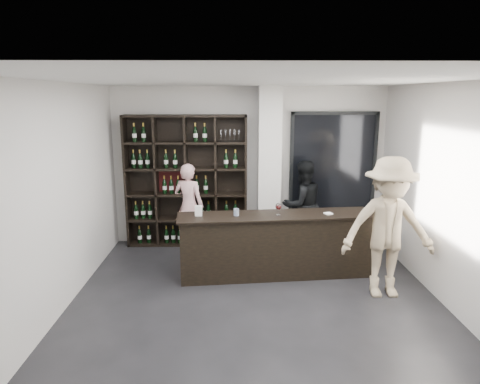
{
  "coord_description": "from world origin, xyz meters",
  "views": [
    {
      "loc": [
        -0.31,
        -5.1,
        2.72
      ],
      "look_at": [
        -0.2,
        1.1,
        1.33
      ],
      "focal_mm": 32.0,
      "sensor_mm": 36.0,
      "label": 1
    }
  ],
  "objects_px": {
    "taster_black": "(302,205)",
    "wine_shelf": "(186,181)",
    "taster_pink": "(189,206)",
    "customer": "(388,228)",
    "tasting_counter": "(276,245)"
  },
  "relations": [
    {
      "from": "tasting_counter",
      "to": "customer",
      "type": "height_order",
      "value": "customer"
    },
    {
      "from": "taster_black",
      "to": "taster_pink",
      "type": "bearing_deg",
      "value": -22.22
    },
    {
      "from": "tasting_counter",
      "to": "customer",
      "type": "distance_m",
      "value": 1.68
    },
    {
      "from": "wine_shelf",
      "to": "taster_pink",
      "type": "relative_size",
      "value": 1.54
    },
    {
      "from": "taster_pink",
      "to": "customer",
      "type": "relative_size",
      "value": 0.8
    },
    {
      "from": "taster_pink",
      "to": "customer",
      "type": "height_order",
      "value": "customer"
    },
    {
      "from": "taster_pink",
      "to": "taster_black",
      "type": "relative_size",
      "value": 0.97
    },
    {
      "from": "tasting_counter",
      "to": "taster_pink",
      "type": "xyz_separation_m",
      "value": [
        -1.45,
        1.3,
        0.29
      ]
    },
    {
      "from": "tasting_counter",
      "to": "customer",
      "type": "bearing_deg",
      "value": -31.04
    },
    {
      "from": "wine_shelf",
      "to": "taster_black",
      "type": "height_order",
      "value": "wine_shelf"
    },
    {
      "from": "wine_shelf",
      "to": "tasting_counter",
      "type": "bearing_deg",
      "value": -44.32
    },
    {
      "from": "customer",
      "to": "taster_pink",
      "type": "bearing_deg",
      "value": 146.41
    },
    {
      "from": "taster_black",
      "to": "wine_shelf",
      "type": "bearing_deg",
      "value": -26.67
    },
    {
      "from": "tasting_counter",
      "to": "taster_black",
      "type": "relative_size",
      "value": 1.85
    },
    {
      "from": "taster_pink",
      "to": "customer",
      "type": "xyz_separation_m",
      "value": [
        2.9,
        -2.0,
        0.19
      ]
    }
  ]
}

